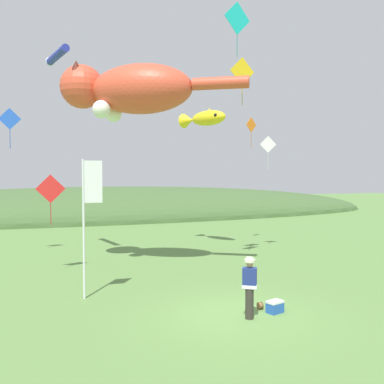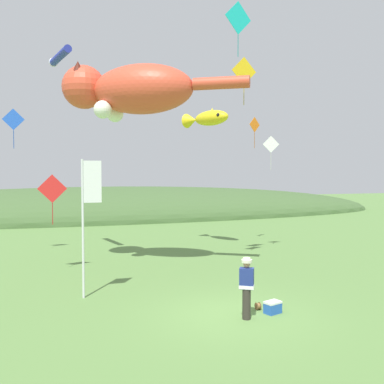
% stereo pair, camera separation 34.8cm
% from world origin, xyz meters
% --- Properties ---
extents(ground_plane, '(120.00, 120.00, 0.00)m').
position_xyz_m(ground_plane, '(0.00, 0.00, 0.00)').
color(ground_plane, '#5B8442').
extents(distant_hill_ridge, '(59.11, 15.34, 5.71)m').
position_xyz_m(distant_hill_ridge, '(-1.34, 30.08, 0.00)').
color(distant_hill_ridge, '#426033').
rests_on(distant_hill_ridge, ground).
extents(festival_attendant, '(0.49, 0.44, 1.77)m').
position_xyz_m(festival_attendant, '(0.21, -0.41, 0.95)').
color(festival_attendant, '#332D28').
rests_on(festival_attendant, ground).
extents(kite_spool, '(0.12, 0.23, 0.23)m').
position_xyz_m(kite_spool, '(0.90, 0.23, 0.11)').
color(kite_spool, olive).
rests_on(kite_spool, ground).
extents(picnic_cooler, '(0.57, 0.46, 0.36)m').
position_xyz_m(picnic_cooler, '(1.17, -0.19, 0.18)').
color(picnic_cooler, blue).
rests_on(picnic_cooler, ground).
extents(festival_banner_pole, '(0.66, 0.08, 4.64)m').
position_xyz_m(festival_banner_pole, '(-3.94, 3.16, 3.04)').
color(festival_banner_pole, silver).
rests_on(festival_banner_pole, ground).
extents(kite_giant_cat, '(7.22, 4.89, 2.47)m').
position_xyz_m(kite_giant_cat, '(-1.87, 6.80, 7.69)').
color(kite_giant_cat, '#E04C33').
extents(kite_fish_windsock, '(2.13, 3.11, 0.94)m').
position_xyz_m(kite_fish_windsock, '(3.02, 10.69, 7.16)').
color(kite_fish_windsock, yellow).
extents(kite_tube_streamer, '(1.02, 2.84, 0.44)m').
position_xyz_m(kite_tube_streamer, '(-4.62, 10.00, 9.71)').
color(kite_tube_streamer, '#2633A5').
extents(kite_diamond_red, '(1.19, 0.03, 2.09)m').
position_xyz_m(kite_diamond_red, '(-5.05, 7.19, 3.51)').
color(kite_diamond_red, red).
extents(kite_diamond_gold, '(1.27, 0.14, 2.17)m').
position_xyz_m(kite_diamond_gold, '(3.32, 6.56, 8.80)').
color(kite_diamond_gold, yellow).
extents(kite_diamond_blue, '(1.04, 0.09, 1.94)m').
position_xyz_m(kite_diamond_blue, '(-6.81, 11.14, 6.77)').
color(kite_diamond_blue, blue).
extents(kite_diamond_white, '(0.86, 0.22, 1.78)m').
position_xyz_m(kite_diamond_white, '(5.92, 8.76, 5.66)').
color(kite_diamond_white, white).
extents(kite_diamond_orange, '(0.82, 0.37, 1.79)m').
position_xyz_m(kite_diamond_orange, '(6.07, 11.01, 6.93)').
color(kite_diamond_orange, orange).
extents(kite_diamond_teal, '(1.31, 0.36, 2.25)m').
position_xyz_m(kite_diamond_teal, '(2.29, 4.92, 10.52)').
color(kite_diamond_teal, '#19BFBF').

